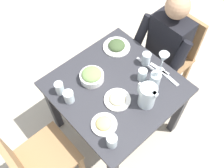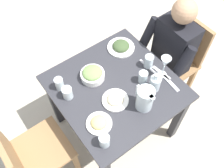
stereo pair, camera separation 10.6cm
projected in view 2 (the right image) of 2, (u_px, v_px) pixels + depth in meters
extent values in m
plane|color=#B7AD99|center=(115.00, 126.00, 2.46)|extent=(8.00, 8.00, 0.00)
cube|color=#2D2D33|center=(116.00, 87.00, 1.88)|extent=(0.87, 0.87, 0.03)
cube|color=#232328|center=(178.00, 118.00, 2.13)|extent=(0.06, 0.06, 0.68)
cube|color=#232328|center=(123.00, 61.00, 2.48)|extent=(0.06, 0.06, 0.68)
cube|color=#232328|center=(54.00, 102.00, 2.22)|extent=(0.06, 0.06, 0.68)
cube|color=#997047|center=(191.00, 81.00, 2.51)|extent=(0.04, 0.04, 0.41)
cube|color=#997047|center=(167.00, 59.00, 2.66)|extent=(0.04, 0.04, 0.41)
cube|color=#997047|center=(166.00, 98.00, 2.39)|extent=(0.04, 0.04, 0.41)
cube|color=#997047|center=(143.00, 75.00, 2.55)|extent=(0.04, 0.04, 0.41)
cube|color=#997047|center=(171.00, 64.00, 2.35)|extent=(0.40, 0.40, 0.03)
cube|color=#997047|center=(190.00, 39.00, 2.22)|extent=(0.38, 0.04, 0.42)
cube|color=#997047|center=(20.00, 155.00, 2.09)|extent=(0.04, 0.04, 0.41)
cube|color=#997047|center=(56.00, 132.00, 2.20)|extent=(0.04, 0.04, 0.41)
cube|color=#997047|center=(76.00, 163.00, 2.05)|extent=(0.04, 0.04, 0.41)
cube|color=#997047|center=(42.00, 150.00, 1.89)|extent=(0.40, 0.40, 0.03)
cube|color=#997047|center=(9.00, 154.00, 1.64)|extent=(0.38, 0.04, 0.42)
cube|color=black|center=(174.00, 46.00, 2.12)|extent=(0.32, 0.20, 0.50)
sphere|color=tan|center=(185.00, 11.00, 1.81)|extent=(0.19, 0.19, 0.19)
cylinder|color=#473D33|center=(159.00, 83.00, 2.25)|extent=(0.11, 0.38, 0.11)
cylinder|color=#473D33|center=(141.00, 104.00, 2.34)|extent=(0.10, 0.10, 0.44)
cylinder|color=black|center=(180.00, 67.00, 1.96)|extent=(0.08, 0.23, 0.37)
cylinder|color=#473D33|center=(147.00, 71.00, 2.33)|extent=(0.11, 0.38, 0.11)
cylinder|color=#473D33|center=(130.00, 92.00, 2.42)|extent=(0.10, 0.10, 0.44)
cylinder|color=black|center=(146.00, 38.00, 2.14)|extent=(0.08, 0.23, 0.37)
cylinder|color=silver|center=(145.00, 99.00, 1.70)|extent=(0.12, 0.12, 0.19)
cube|color=silver|center=(138.00, 90.00, 1.72)|extent=(0.02, 0.02, 0.11)
cube|color=silver|center=(152.00, 98.00, 1.61)|extent=(0.04, 0.03, 0.02)
cylinder|color=white|center=(93.00, 75.00, 1.89)|extent=(0.18, 0.18, 0.05)
ellipsoid|color=#759951|center=(92.00, 73.00, 1.86)|extent=(0.15, 0.15, 0.06)
cylinder|color=white|center=(99.00, 123.00, 1.69)|extent=(0.18, 0.18, 0.01)
ellipsoid|color=#E0C670|center=(99.00, 122.00, 1.68)|extent=(0.11, 0.11, 0.05)
cylinder|color=white|center=(115.00, 100.00, 1.79)|extent=(0.19, 0.19, 0.01)
ellipsoid|color=#B7AD89|center=(115.00, 99.00, 1.78)|extent=(0.12, 0.12, 0.04)
cylinder|color=white|center=(121.00, 47.00, 2.08)|extent=(0.22, 0.22, 0.01)
ellipsoid|color=#3D512D|center=(121.00, 46.00, 2.06)|extent=(0.14, 0.14, 0.06)
cylinder|color=silver|center=(104.00, 141.00, 1.58)|extent=(0.07, 0.07, 0.10)
cylinder|color=silver|center=(59.00, 84.00, 1.82)|extent=(0.06, 0.06, 0.11)
cylinder|color=silver|center=(67.00, 93.00, 1.78)|extent=(0.07, 0.07, 0.09)
cylinder|color=silver|center=(149.00, 61.00, 1.93)|extent=(0.07, 0.07, 0.11)
cylinder|color=silver|center=(143.00, 77.00, 1.86)|extent=(0.07, 0.07, 0.10)
cylinder|color=silver|center=(162.00, 74.00, 1.93)|extent=(0.07, 0.07, 0.01)
cylinder|color=silver|center=(163.00, 70.00, 1.88)|extent=(0.01, 0.01, 0.10)
cone|color=silver|center=(165.00, 62.00, 1.80)|extent=(0.08, 0.08, 0.09)
cylinder|color=silver|center=(155.00, 83.00, 1.81)|extent=(0.08, 0.08, 0.12)
cylinder|color=gold|center=(155.00, 85.00, 1.83)|extent=(0.07, 0.07, 0.07)
cylinder|color=silver|center=(157.00, 77.00, 1.74)|extent=(0.03, 0.03, 0.04)
cube|color=silver|center=(161.00, 73.00, 1.93)|extent=(0.17, 0.05, 0.01)
cube|color=silver|center=(148.00, 67.00, 1.97)|extent=(0.19, 0.03, 0.01)
cube|color=silver|center=(171.00, 83.00, 1.88)|extent=(0.17, 0.04, 0.01)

